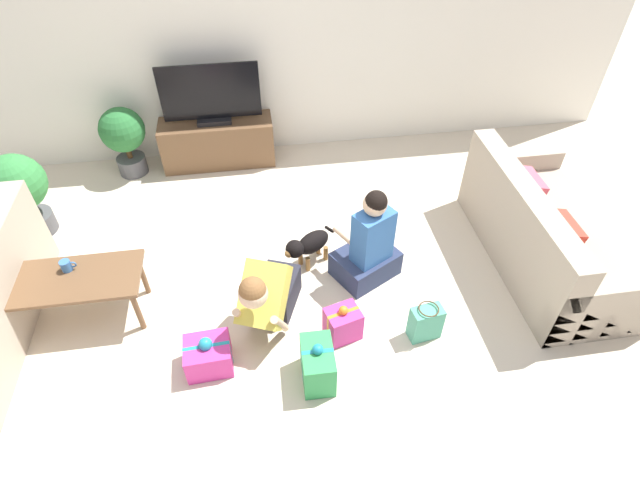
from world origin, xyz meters
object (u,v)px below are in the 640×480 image
sofa_right (544,235)px  person_kneeling (268,294)px  gift_box_c (343,323)px  tv_console (218,143)px  mug (66,266)px  tv (211,98)px  gift_box_b (208,355)px  potted_plant_back_left (124,135)px  coffee_table (70,283)px  gift_bag_a (426,323)px  gift_box_a (318,364)px  person_sitting (369,247)px  dog (308,245)px  potted_plant_corner_left (19,189)px

sofa_right → person_kneeling: bearing=98.5°
person_kneeling → gift_box_c: bearing=1.7°
tv_console → mug: mug is taller
tv_console → tv: (0.00, 0.00, 0.54)m
person_kneeling → gift_box_b: size_ratio=2.34×
gift_box_c → potted_plant_back_left: bearing=126.8°
coffee_table → person_kneeling: person_kneeling is taller
gift_box_c → gift_bag_a: (0.63, -0.10, 0.01)m
potted_plant_back_left → gift_box_a: 3.34m
tv → person_kneeling: bearing=-80.8°
gift_box_a → gift_box_b: gift_box_a is taller
sofa_right → tv_console: sofa_right is taller
gift_box_c → tv_console: bearing=109.9°
gift_box_c → person_sitting: bearing=61.6°
coffee_table → potted_plant_back_left: size_ratio=1.41×
sofa_right → tv_console: size_ratio=1.53×
sofa_right → dog: size_ratio=3.90×
person_kneeling → gift_box_a: bearing=-39.4°
sofa_right → gift_bag_a: size_ratio=5.69×
sofa_right → gift_box_a: 2.35m
tv → gift_bag_a: bearing=-59.7°
person_kneeling → gift_box_a: 0.66m
mug → gift_bag_a: bearing=-14.5°
mug → gift_box_a: bearing=-27.6°
tv → gift_box_c: tv is taller
person_sitting → gift_box_a: person_sitting is taller
potted_plant_corner_left → mug: bearing=-59.3°
dog → person_sitting: bearing=35.2°
tv → person_sitting: bearing=-57.4°
coffee_table → gift_bag_a: (2.69, -0.60, -0.24)m
coffee_table → gift_box_a: bearing=-25.3°
tv → gift_box_a: 3.09m
potted_plant_back_left → mug: bearing=-94.9°
sofa_right → tv: 3.53m
tv_console → gift_box_a: 3.02m
person_sitting → gift_box_c: 0.72m
potted_plant_back_left → dog: (1.74, -1.73, -0.23)m
gift_bag_a → tv: bearing=120.3°
tv → potted_plant_back_left: 1.02m
coffee_table → gift_box_c: bearing=-13.7°
coffee_table → tv: (1.12, 2.09, 0.40)m
tv_console → potted_plant_back_left: bearing=-177.0°
person_kneeling → gift_bag_a: 1.24m
potted_plant_back_left → gift_box_a: bearing=-60.3°
person_sitting → dog: (-0.49, 0.20, -0.10)m
coffee_table → mug: size_ratio=9.08×
person_kneeling → gift_bag_a: person_kneeling is taller
person_kneeling → person_sitting: size_ratio=0.86×
gift_box_b → potted_plant_corner_left: bearing=132.9°
coffee_table → potted_plant_back_left: bearing=85.6°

